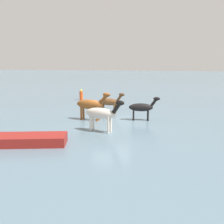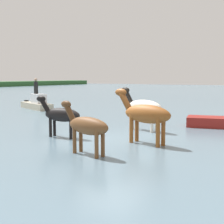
{
  "view_description": "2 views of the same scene",
  "coord_description": "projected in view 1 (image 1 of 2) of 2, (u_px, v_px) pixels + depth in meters",
  "views": [
    {
      "loc": [
        16.24,
        2.95,
        4.13
      ],
      "look_at": [
        0.22,
        0.04,
        0.7
      ],
      "focal_mm": 39.43,
      "sensor_mm": 36.0,
      "label": 1
    },
    {
      "loc": [
        -10.8,
        -6.58,
        2.47
      ],
      "look_at": [
        -0.25,
        -0.19,
        1.12
      ],
      "focal_mm": 52.01,
      "sensor_mm": 36.0,
      "label": 2
    }
  ],
  "objects": [
    {
      "name": "horse_pinto_flank",
      "position": [
        142.0,
        107.0,
        17.12
      ],
      "size": [
        0.62,
        2.15,
        1.67
      ],
      "rotation": [
        0.0,
        0.0,
        1.65
      ],
      "color": "black",
      "rests_on": "ground_plane"
    },
    {
      "name": "horse_dun_straggler",
      "position": [
        110.0,
        102.0,
        19.39
      ],
      "size": [
        0.81,
        2.17,
        1.67
      ],
      "rotation": [
        0.0,
        0.0,
        1.38
      ],
      "color": "brown",
      "rests_on": "ground_plane"
    },
    {
      "name": "horse_dark_mare",
      "position": [
        91.0,
        105.0,
        17.14
      ],
      "size": [
        1.01,
        2.6,
        2.01
      ],
      "rotation": [
        0.0,
        0.0,
        1.36
      ],
      "color": "brown",
      "rests_on": "ground_plane"
    },
    {
      "name": "buoy_channel_marker",
      "position": [
        81.0,
        95.0,
        26.02
      ],
      "size": [
        0.36,
        0.36,
        1.14
      ],
      "color": "#E54C19",
      "rests_on": "ground_plane"
    },
    {
      "name": "boat_tender_starboard",
      "position": [
        19.0,
        141.0,
        12.26
      ],
      "size": [
        2.3,
        4.88,
        0.74
      ],
      "rotation": [
        0.0,
        0.0,
        1.8
      ],
      "color": "maroon",
      "rests_on": "ground_plane"
    },
    {
      "name": "ground_plane",
      "position": [
        112.0,
        121.0,
        17.0
      ],
      "size": [
        171.16,
        171.16,
        0.0
      ],
      "primitive_type": "plane",
      "color": "slate"
    },
    {
      "name": "horse_rear_stallion",
      "position": [
        102.0,
        114.0,
        14.33
      ],
      "size": [
        1.11,
        2.52,
        1.96
      ],
      "rotation": [
        0.0,
        0.0,
        1.29
      ],
      "color": "silver",
      "rests_on": "ground_plane"
    }
  ]
}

